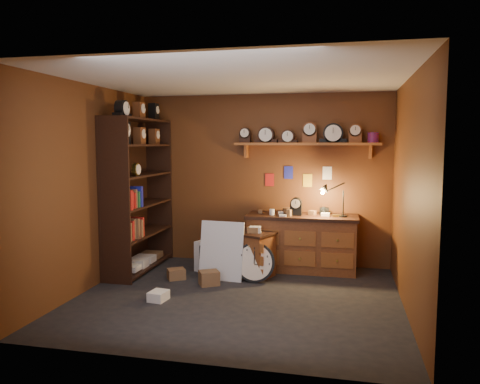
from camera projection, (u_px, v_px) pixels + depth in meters
name	position (u px, v px, depth m)	size (l,w,h in m)	color
floor	(237.00, 298.00, 5.87)	(4.00, 4.00, 0.00)	black
room_shell	(243.00, 160.00, 5.78)	(4.02, 3.62, 2.71)	brown
shelving_unit	(137.00, 188.00, 7.08)	(0.47, 1.60, 2.58)	black
workbench	(302.00, 239.00, 7.10)	(1.67, 0.66, 1.36)	brown
low_cabinet	(252.00, 252.00, 6.78)	(0.71, 0.67, 0.74)	brown
big_round_clock	(255.00, 262.00, 6.52)	(0.56, 0.18, 0.56)	black
white_panel	(222.00, 279.00, 6.67)	(0.64, 0.03, 0.85)	silver
mini_fridge	(214.00, 256.00, 7.11)	(0.56, 0.58, 0.46)	silver
floor_box_a	(176.00, 274.00, 6.67)	(0.24, 0.20, 0.15)	brown
floor_box_b	(158.00, 296.00, 5.76)	(0.20, 0.24, 0.12)	white
floor_box_c	(209.00, 278.00, 6.39)	(0.26, 0.22, 0.19)	brown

